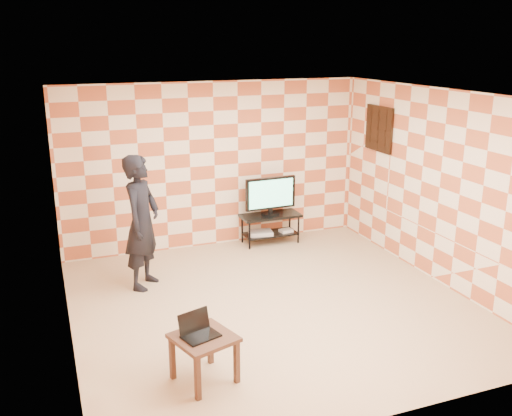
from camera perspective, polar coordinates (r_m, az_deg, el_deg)
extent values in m
plane|color=tan|center=(7.54, 1.65, -9.64)|extent=(5.00, 5.00, 0.00)
cube|color=beige|center=(9.33, -4.17, 4.27)|extent=(5.00, 0.02, 2.70)
cube|color=beige|center=(4.97, 12.94, -7.29)|extent=(5.00, 0.02, 2.70)
cube|color=beige|center=(6.55, -18.92, -1.93)|extent=(0.02, 5.00, 2.70)
cube|color=beige|center=(8.30, 17.89, 1.97)|extent=(0.02, 5.00, 2.70)
cube|color=white|center=(6.80, 1.84, 11.26)|extent=(5.00, 5.00, 0.02)
cube|color=black|center=(9.40, 12.20, 7.75)|extent=(0.04, 0.72, 0.72)
cube|color=black|center=(9.40, 12.20, 7.75)|extent=(0.04, 0.03, 0.68)
cube|color=black|center=(9.40, 12.20, 7.75)|extent=(0.04, 0.68, 0.03)
cube|color=black|center=(9.57, 1.45, -0.77)|extent=(1.00, 0.45, 0.04)
cube|color=black|center=(9.67, 1.43, -2.58)|extent=(0.90, 0.40, 0.03)
cylinder|color=black|center=(9.33, -0.65, -2.71)|extent=(0.03, 0.03, 0.50)
cylinder|color=black|center=(9.65, -1.39, -2.05)|extent=(0.03, 0.03, 0.50)
cylinder|color=black|center=(9.65, 4.26, -2.09)|extent=(0.03, 0.03, 0.50)
cylinder|color=black|center=(9.96, 3.39, -1.47)|extent=(0.03, 0.03, 0.50)
cube|color=black|center=(9.56, 1.45, -0.57)|extent=(0.27, 0.18, 0.03)
cube|color=black|center=(9.55, 1.45, -0.28)|extent=(0.07, 0.05, 0.07)
cube|color=black|center=(9.46, 1.46, 1.49)|extent=(0.88, 0.09, 0.54)
cube|color=#72F6C7|center=(9.43, 1.53, 1.44)|extent=(0.79, 0.04, 0.46)
cube|color=#BCBCBF|center=(9.57, 0.47, -2.50)|extent=(0.42, 0.34, 0.06)
cube|color=silver|center=(9.72, 3.01, -2.27)|extent=(0.23, 0.18, 0.05)
cube|color=#3E2615|center=(5.82, -5.25, -12.80)|extent=(0.70, 0.70, 0.04)
cube|color=#3E2615|center=(5.67, -5.86, -16.61)|extent=(0.06, 0.06, 0.46)
cube|color=#3E2615|center=(6.01, -8.37, -14.63)|extent=(0.06, 0.06, 0.46)
cube|color=#3E2615|center=(5.89, -1.94, -15.13)|extent=(0.06, 0.06, 0.46)
cube|color=#3E2615|center=(6.22, -4.59, -13.34)|extent=(0.06, 0.06, 0.46)
cube|color=black|center=(5.79, -5.53, -12.64)|extent=(0.41, 0.34, 0.02)
cube|color=black|center=(5.82, -6.24, -11.20)|extent=(0.35, 0.16, 0.22)
imported|color=black|center=(7.91, -11.34, -1.40)|extent=(0.75, 0.81, 1.86)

